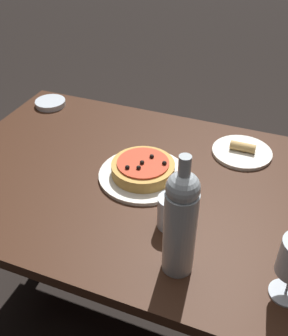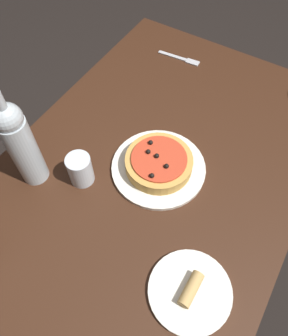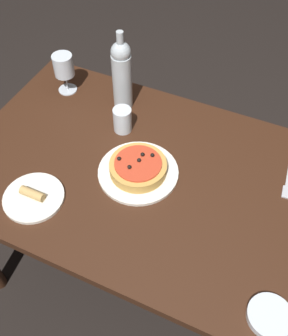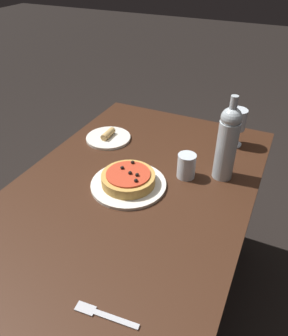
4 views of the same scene
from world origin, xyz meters
name	(u,v)px [view 1 (image 1 of 4)]	position (x,y,z in m)	size (l,w,h in m)	color
ground_plane	(142,317)	(0.00, 0.00, 0.00)	(14.00, 14.00, 0.00)	black
dining_table	(141,203)	(0.00, 0.00, 0.65)	(1.27, 0.84, 0.75)	#381E11
dinner_plate	(143,175)	(0.00, -0.01, 0.75)	(0.28, 0.28, 0.01)	white
pizza	(143,168)	(0.00, -0.01, 0.78)	(0.20, 0.20, 0.06)	gold
wine_bottle	(180,222)	(-0.20, 0.28, 0.90)	(0.07, 0.07, 0.32)	#B2BCC1
water_cup	(170,212)	(-0.14, 0.16, 0.80)	(0.07, 0.07, 0.10)	silver
side_bowl	(50,103)	(0.52, -0.31, 0.76)	(0.12, 0.12, 0.02)	silver
side_plate	(242,151)	(-0.26, -0.25, 0.76)	(0.20, 0.20, 0.04)	white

